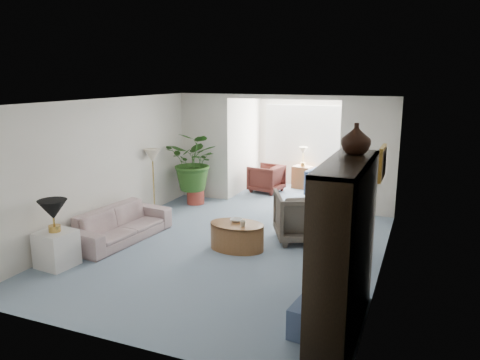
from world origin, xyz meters
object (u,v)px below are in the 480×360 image
at_px(cabinet_urn, 356,139).
at_px(sunroom_chair_maroon, 266,178).
at_px(table_lamp, 53,210).
at_px(coffee_cup, 243,224).
at_px(coffee_table, 237,236).
at_px(floor_lamp, 152,156).
at_px(framed_picture, 383,163).
at_px(wingback_chair, 302,216).
at_px(ottoman, 312,321).
at_px(side_table_dark, 344,223).
at_px(plant_pot, 196,197).
at_px(coffee_bowl, 236,220).
at_px(sunroom_table, 302,177).
at_px(end_table, 57,249).
at_px(sunroom_chair_blue, 325,183).
at_px(entertainment_cabinet, 343,248).
at_px(sofa, 121,224).

relative_size(cabinet_urn, sunroom_chair_maroon, 0.48).
distance_m(table_lamp, coffee_cup, 2.98).
height_order(coffee_table, cabinet_urn, cabinet_urn).
xyz_separation_m(floor_lamp, sunroom_chair_maroon, (1.64, 2.66, -0.90)).
bearing_deg(framed_picture, floor_lamp, 162.25).
relative_size(framed_picture, coffee_table, 0.53).
xyz_separation_m(wingback_chair, ottoman, (0.93, -3.04, -0.26)).
distance_m(coffee_table, side_table_dark, 1.99).
height_order(side_table_dark, plant_pot, side_table_dark).
relative_size(coffee_bowl, sunroom_table, 0.36).
bearing_deg(coffee_bowl, coffee_cup, -45.00).
xyz_separation_m(end_table, sunroom_chair_blue, (2.95, 5.70, 0.07)).
xyz_separation_m(coffee_cup, wingback_chair, (0.76, 0.97, -0.06)).
distance_m(end_table, floor_lamp, 3.20).
distance_m(table_lamp, sunroom_chair_blue, 6.45).
bearing_deg(end_table, floor_lamp, 93.42).
bearing_deg(end_table, entertainment_cabinet, -1.90).
bearing_deg(coffee_cup, side_table_dark, 40.90).
height_order(sofa, entertainment_cabinet, entertainment_cabinet).
bearing_deg(floor_lamp, sofa, -77.30).
xyz_separation_m(end_table, sunroom_table, (2.20, 6.45, 0.01)).
bearing_deg(ottoman, side_table_dark, 93.87).
bearing_deg(side_table_dark, entertainment_cabinet, -80.98).
relative_size(entertainment_cabinet, sunroom_chair_blue, 2.59).
height_order(end_table, coffee_bowl, end_table).
distance_m(side_table_dark, ottoman, 3.35).
relative_size(end_table, sunroom_chair_maroon, 0.74).
relative_size(wingback_chair, entertainment_cabinet, 0.49).
bearing_deg(end_table, coffee_table, 37.13).
xyz_separation_m(sunroom_chair_blue, sunroom_chair_maroon, (-1.50, 0.00, -0.00)).
bearing_deg(cabinet_urn, entertainment_cabinet, -90.00).
xyz_separation_m(end_table, plant_pot, (0.31, 4.02, -0.12)).
bearing_deg(sunroom_chair_maroon, coffee_bowl, 21.73).
bearing_deg(framed_picture, end_table, -161.95).
distance_m(plant_pot, sunroom_chair_maroon, 2.04).
height_order(sofa, cabinet_urn, cabinet_urn).
bearing_deg(sunroom_chair_maroon, entertainment_cabinet, 36.79).
height_order(cabinet_urn, sunroom_chair_maroon, cabinet_urn).
distance_m(wingback_chair, cabinet_urn, 3.08).
distance_m(coffee_table, plant_pot, 3.03).
bearing_deg(coffee_table, coffee_bowl, 116.57).
xyz_separation_m(coffee_table, sunroom_chair_maroon, (-0.85, 3.96, 0.12)).
xyz_separation_m(coffee_table, ottoman, (1.84, -2.18, -0.04)).
xyz_separation_m(end_table, wingback_chair, (3.21, 2.61, 0.16)).
xyz_separation_m(cabinet_urn, sunroom_table, (-2.19, 6.10, -1.89)).
bearing_deg(sofa, floor_lamp, 18.45).
bearing_deg(coffee_table, end_table, -142.87).
height_order(table_lamp, wingback_chair, table_lamp).
height_order(ottoman, sunroom_chair_maroon, sunroom_chair_maroon).
bearing_deg(coffee_bowl, sunroom_chair_maroon, 101.65).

